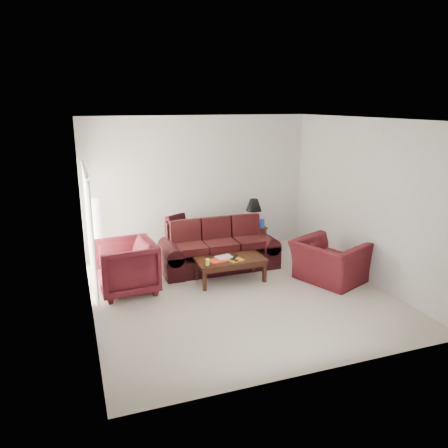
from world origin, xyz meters
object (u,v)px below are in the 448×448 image
Objects in this scene: armchair_right at (329,261)px; sofa at (219,246)px; end_table at (252,238)px; armchair_left at (126,267)px; floor_lamp at (96,234)px; coffee_table at (230,270)px.

sofa is at bearing 30.07° from armchair_right.
armchair_left is (-2.99, -1.35, 0.18)m from end_table.
armchair_right is at bearing -72.83° from end_table.
floor_lamp is 1.37m from armchair_left.
armchair_right is at bearing -34.29° from coffee_table.
sofa is at bearing 100.61° from armchair_left.
floor_lamp reaches higher than end_table.
end_table is 0.39× the size of floor_lamp.
coffee_table is at bearing -32.24° from floor_lamp.
end_table is 3.42m from floor_lamp.
armchair_right reaches higher than coffee_table.
sofa is 1.82× the size of coffee_table.
armchair_left is 0.80× the size of coffee_table.
coffee_table is at bearing -125.68° from end_table.
armchair_left is at bearing 159.93° from coffee_table.
sofa is at bearing -142.62° from end_table.
floor_lamp is (-3.39, -0.07, 0.45)m from end_table.
end_table is (1.07, 0.82, -0.19)m from sofa.
armchair_left reaches higher than end_table.
floor_lamp is 4.55m from armchair_right.
armchair_right is 1.86m from coffee_table.
coffee_table is at bearing 80.04° from armchair_left.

